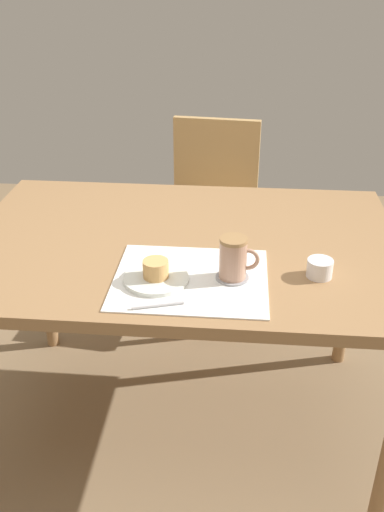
{
  "coord_description": "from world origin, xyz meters",
  "views": [
    {
      "loc": [
        0.17,
        -1.54,
        1.52
      ],
      "look_at": [
        0.05,
        -0.19,
        0.78
      ],
      "focal_mm": 40.0,
      "sensor_mm": 36.0,
      "label": 1
    }
  ],
  "objects_px": {
    "dining_table": "(182,260)",
    "pastry_plate": "(156,279)",
    "pastry": "(156,269)",
    "sugar_bowl": "(320,268)",
    "wooden_chair": "(211,209)",
    "coffee_mug": "(234,258)"
  },
  "relations": [
    {
      "from": "dining_table",
      "to": "pastry_plate",
      "type": "bearing_deg",
      "value": -99.75
    },
    {
      "from": "pastry_plate",
      "to": "pastry",
      "type": "distance_m",
      "value": 0.03
    },
    {
      "from": "pastry_plate",
      "to": "sugar_bowl",
      "type": "height_order",
      "value": "sugar_bowl"
    },
    {
      "from": "wooden_chair",
      "to": "pastry",
      "type": "xyz_separation_m",
      "value": [
        -0.09,
        -1.06,
        0.29
      ]
    },
    {
      "from": "pastry_plate",
      "to": "pastry",
      "type": "xyz_separation_m",
      "value": [
        -0.0,
        0.0,
        0.03
      ]
    },
    {
      "from": "dining_table",
      "to": "wooden_chair",
      "type": "height_order",
      "value": "wooden_chair"
    },
    {
      "from": "dining_table",
      "to": "coffee_mug",
      "type": "height_order",
      "value": "coffee_mug"
    },
    {
      "from": "dining_table",
      "to": "wooden_chair",
      "type": "bearing_deg",
      "value": 86.72
    },
    {
      "from": "dining_table",
      "to": "coffee_mug",
      "type": "distance_m",
      "value": 0.3
    },
    {
      "from": "wooden_chair",
      "to": "sugar_bowl",
      "type": "xyz_separation_m",
      "value": [
        0.35,
        -0.99,
        0.28
      ]
    },
    {
      "from": "pastry_plate",
      "to": "coffee_mug",
      "type": "relative_size",
      "value": 1.52
    },
    {
      "from": "dining_table",
      "to": "pastry",
      "type": "xyz_separation_m",
      "value": [
        -0.04,
        -0.25,
        0.11
      ]
    },
    {
      "from": "pastry_plate",
      "to": "sugar_bowl",
      "type": "relative_size",
      "value": 2.49
    },
    {
      "from": "sugar_bowl",
      "to": "pastry",
      "type": "bearing_deg",
      "value": -171.18
    },
    {
      "from": "pastry_plate",
      "to": "coffee_mug",
      "type": "height_order",
      "value": "coffee_mug"
    },
    {
      "from": "coffee_mug",
      "to": "sugar_bowl",
      "type": "height_order",
      "value": "coffee_mug"
    },
    {
      "from": "dining_table",
      "to": "sugar_bowl",
      "type": "bearing_deg",
      "value": -24.89
    },
    {
      "from": "pastry",
      "to": "sugar_bowl",
      "type": "xyz_separation_m",
      "value": [
        0.44,
        0.07,
        -0.01
      ]
    },
    {
      "from": "wooden_chair",
      "to": "pastry",
      "type": "distance_m",
      "value": 1.1
    },
    {
      "from": "sugar_bowl",
      "to": "wooden_chair",
      "type": "bearing_deg",
      "value": 109.21
    },
    {
      "from": "wooden_chair",
      "to": "pastry",
      "type": "height_order",
      "value": "wooden_chair"
    },
    {
      "from": "wooden_chair",
      "to": "pastry",
      "type": "relative_size",
      "value": 12.51
    }
  ]
}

